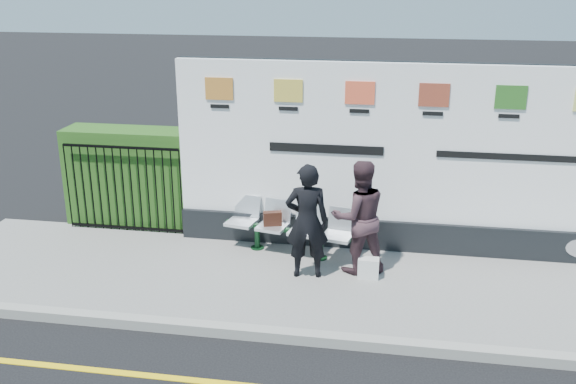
{
  "coord_description": "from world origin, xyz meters",
  "views": [
    {
      "loc": [
        -0.09,
        -5.93,
        4.42
      ],
      "look_at": [
        -1.59,
        3.1,
        1.25
      ],
      "focal_mm": 40.0,
      "sensor_mm": 36.0,
      "label": 1
    }
  ],
  "objects_px": {
    "billboard": "(428,174)",
    "bench": "(288,240)",
    "woman_right": "(359,217)",
    "woman_left": "(307,221)"
  },
  "relations": [
    {
      "from": "billboard",
      "to": "bench",
      "type": "distance_m",
      "value": 2.44
    },
    {
      "from": "bench",
      "to": "woman_right",
      "type": "xyz_separation_m",
      "value": [
        1.13,
        -0.43,
        0.64
      ]
    },
    {
      "from": "woman_left",
      "to": "woman_right",
      "type": "xyz_separation_m",
      "value": [
        0.74,
        0.3,
        0.0
      ]
    },
    {
      "from": "billboard",
      "to": "woman_left",
      "type": "bearing_deg",
      "value": -144.95
    },
    {
      "from": "woman_left",
      "to": "billboard",
      "type": "bearing_deg",
      "value": -154.05
    },
    {
      "from": "bench",
      "to": "woman_left",
      "type": "relative_size",
      "value": 1.2
    },
    {
      "from": "woman_left",
      "to": "woman_right",
      "type": "bearing_deg",
      "value": -167.23
    },
    {
      "from": "bench",
      "to": "woman_left",
      "type": "xyz_separation_m",
      "value": [
        0.39,
        -0.73,
        0.64
      ]
    },
    {
      "from": "billboard",
      "to": "bench",
      "type": "height_order",
      "value": "billboard"
    },
    {
      "from": "bench",
      "to": "woman_right",
      "type": "bearing_deg",
      "value": -9.32
    }
  ]
}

